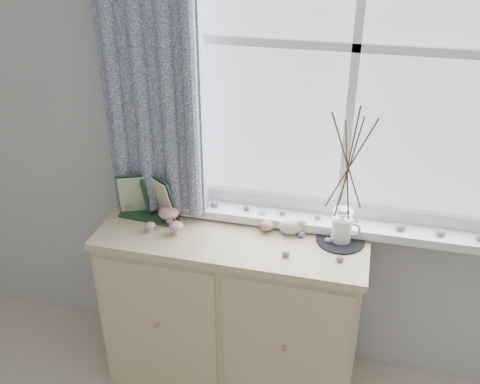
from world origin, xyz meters
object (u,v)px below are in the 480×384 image
(botanical_book, at_px, (145,199))
(toadstool_cluster, at_px, (168,217))
(twig_pitcher, at_px, (349,162))
(sideboard, at_px, (232,310))

(botanical_book, distance_m, toadstool_cluster, 0.14)
(botanical_book, height_order, toadstool_cluster, botanical_book)
(toadstool_cluster, bearing_deg, twig_pitcher, 5.58)
(sideboard, relative_size, toadstool_cluster, 6.77)
(sideboard, relative_size, twig_pitcher, 1.81)
(sideboard, bearing_deg, twig_pitcher, 8.87)
(toadstool_cluster, bearing_deg, sideboard, 0.23)
(toadstool_cluster, distance_m, twig_pitcher, 0.83)
(toadstool_cluster, xyz_separation_m, twig_pitcher, (0.76, 0.07, 0.33))
(sideboard, distance_m, botanical_book, 0.68)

